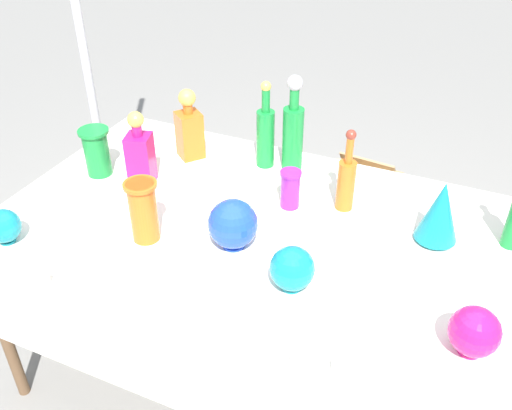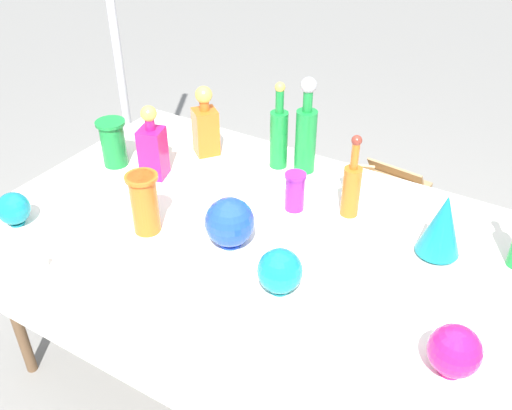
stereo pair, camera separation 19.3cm
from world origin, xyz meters
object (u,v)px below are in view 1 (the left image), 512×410
at_px(tall_bottle_3, 346,180).
at_px(slender_vase_1, 143,209).
at_px(cardboard_box_behind_right, 359,201).
at_px(cardboard_box_behind_left, 298,203).
at_px(round_bowl_0, 292,269).
at_px(round_bowl_2, 3,226).
at_px(square_decanter_0, 140,154).
at_px(fluted_vase_0, 440,211).
at_px(tall_bottle_1, 293,131).
at_px(square_decanter_1, 189,128).
at_px(slender_vase_2, 97,150).
at_px(round_bowl_1, 475,332).
at_px(slender_vase_0, 290,188).
at_px(round_bowl_3, 233,224).
at_px(tall_bottle_2, 265,134).
at_px(canopy_pole, 89,81).

height_order(tall_bottle_3, slender_vase_1, tall_bottle_3).
bearing_deg(cardboard_box_behind_right, cardboard_box_behind_left, -144.19).
height_order(round_bowl_0, round_bowl_2, round_bowl_0).
bearing_deg(square_decanter_0, fluted_vase_0, 4.73).
bearing_deg(cardboard_box_behind_left, square_decanter_0, -109.54).
relative_size(tall_bottle_1, fluted_vase_0, 1.74).
height_order(square_decanter_1, slender_vase_2, square_decanter_1).
distance_m(slender_vase_2, cardboard_box_behind_left, 1.28).
bearing_deg(round_bowl_2, fluted_vase_0, 24.51).
bearing_deg(round_bowl_1, slender_vase_0, 147.15).
height_order(fluted_vase_0, round_bowl_0, fluted_vase_0).
bearing_deg(slender_vase_1, round_bowl_3, 15.79).
height_order(slender_vase_0, cardboard_box_behind_right, slender_vase_0).
relative_size(slender_vase_2, round_bowl_2, 1.58).
bearing_deg(slender_vase_2, round_bowl_1, -13.43).
xyz_separation_m(tall_bottle_1, square_decanter_0, (-0.49, -0.35, -0.04)).
relative_size(fluted_vase_0, round_bowl_3, 1.31).
distance_m(slender_vase_2, cardboard_box_behind_right, 1.58).
distance_m(square_decanter_1, slender_vase_2, 0.38).
relative_size(tall_bottle_3, round_bowl_2, 2.58).
bearing_deg(slender_vase_0, square_decanter_1, 161.04).
xyz_separation_m(round_bowl_1, cardboard_box_behind_left, (-0.95, 1.29, -0.66)).
height_order(slender_vase_2, cardboard_box_behind_right, slender_vase_2).
bearing_deg(cardboard_box_behind_left, tall_bottle_2, -84.84).
bearing_deg(slender_vase_1, cardboard_box_behind_left, 84.46).
distance_m(tall_bottle_2, round_bowl_0, 0.75).
height_order(round_bowl_2, canopy_pole, canopy_pole).
height_order(slender_vase_1, cardboard_box_behind_left, slender_vase_1).
bearing_deg(round_bowl_1, slender_vase_2, 166.57).
height_order(tall_bottle_2, slender_vase_1, tall_bottle_2).
height_order(round_bowl_3, cardboard_box_behind_left, round_bowl_3).
distance_m(tall_bottle_2, slender_vase_1, 0.64).
xyz_separation_m(round_bowl_0, round_bowl_3, (-0.25, 0.11, 0.01)).
bearing_deg(canopy_pole, square_decanter_0, -39.55).
distance_m(square_decanter_1, round_bowl_3, 0.64).
bearing_deg(square_decanter_1, tall_bottle_3, -8.54).
xyz_separation_m(tall_bottle_1, round_bowl_0, (0.26, -0.67, -0.09)).
height_order(square_decanter_1, cardboard_box_behind_right, square_decanter_1).
bearing_deg(round_bowl_1, round_bowl_0, 175.80).
bearing_deg(square_decanter_0, tall_bottle_2, 40.01).
relative_size(square_decanter_0, round_bowl_1, 2.07).
relative_size(round_bowl_3, canopy_pole, 0.08).
bearing_deg(slender_vase_1, canopy_pole, 136.01).
bearing_deg(round_bowl_3, slender_vase_0, 73.87).
height_order(round_bowl_3, canopy_pole, canopy_pole).
distance_m(slender_vase_2, round_bowl_2, 0.50).
distance_m(square_decanter_0, round_bowl_3, 0.54).
bearing_deg(cardboard_box_behind_right, fluted_vase_0, -64.75).
xyz_separation_m(slender_vase_2, fluted_vase_0, (1.30, 0.11, 0.01)).
bearing_deg(square_decanter_0, tall_bottle_3, 11.30).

